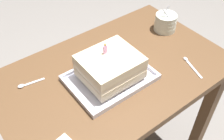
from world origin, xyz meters
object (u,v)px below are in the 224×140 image
at_px(serving_spoon_near_tray, 189,64).
at_px(serving_spoon_by_bowls, 25,85).
at_px(bowl_stack, 165,22).
at_px(foil_tray, 110,78).
at_px(birthday_cake, 110,67).

relative_size(serving_spoon_near_tray, serving_spoon_by_bowls, 1.25).
height_order(bowl_stack, serving_spoon_near_tray, bowl_stack).
height_order(bowl_stack, serving_spoon_by_bowls, bowl_stack).
bearing_deg(foil_tray, birthday_cake, -90.00).
bearing_deg(serving_spoon_by_bowls, serving_spoon_near_tray, -26.88).
bearing_deg(bowl_stack, serving_spoon_near_tray, -111.86).
bearing_deg(birthday_cake, serving_spoon_near_tray, -22.51).
bearing_deg(birthday_cake, bowl_stack, 14.81).
height_order(foil_tray, serving_spoon_by_bowls, foil_tray).
xyz_separation_m(serving_spoon_near_tray, serving_spoon_by_bowls, (-0.66, 0.33, 0.00)).
height_order(foil_tray, serving_spoon_near_tray, foil_tray).
relative_size(foil_tray, serving_spoon_by_bowls, 3.05).
bearing_deg(serving_spoon_near_tray, bowl_stack, 68.14).
distance_m(bowl_stack, serving_spoon_by_bowls, 0.77).
height_order(foil_tray, bowl_stack, bowl_stack).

